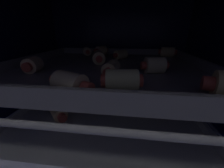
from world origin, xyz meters
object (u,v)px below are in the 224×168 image
pig_in_blanket_upper_5 (101,51)px  pig_in_blanket_upper_8 (154,65)px  pig_in_blanket_lower_0 (124,84)px  pig_in_blanket_lower_2 (59,112)px  pig_in_blanket_upper_10 (70,83)px  oven_rack_lower (109,111)px  pig_in_blanket_upper_4 (111,68)px  baking_tray_upper (109,66)px  pig_in_blanket_lower_5 (82,80)px  pig_in_blanket_upper_6 (87,51)px  pig_in_blanket_upper_9 (168,52)px  pig_in_blanket_upper_3 (99,57)px  pig_in_blanket_lower_4 (153,86)px  oven_rack_upper (109,70)px  pig_in_blanket_upper_2 (122,81)px  pig_in_blanket_lower_1 (140,106)px  baking_tray_lower (109,108)px  pig_in_blanket_upper_0 (33,65)px  pig_in_blanket_lower_3 (160,107)px  pig_in_blanket_upper_1 (121,55)px

pig_in_blanket_upper_5 → pig_in_blanket_upper_8: size_ratio=0.89×
pig_in_blanket_lower_0 → pig_in_blanket_upper_8: (6.00, -18.08, 11.04)cm
pig_in_blanket_lower_2 → pig_in_blanket_upper_10: 16.53cm
oven_rack_lower → pig_in_blanket_lower_2: 12.67cm
oven_rack_lower → pig_in_blanket_upper_4: bearing=-78.3°
oven_rack_lower → baking_tray_upper: bearing=90.0°
pig_in_blanket_lower_5 → baking_tray_upper: size_ratio=0.12×
pig_in_blanket_upper_4 → pig_in_blanket_upper_6: bearing=117.3°
oven_rack_lower → baking_tray_upper: baking_tray_upper is taller
pig_in_blanket_lower_5 → pig_in_blanket_upper_8: 31.95cm
pig_in_blanket_upper_4 → pig_in_blanket_upper_9: (15.16, 21.93, 0.21)cm
pig_in_blanket_upper_3 → pig_in_blanket_lower_4: bearing=32.9°
oven_rack_upper → pig_in_blanket_upper_10: bearing=-99.2°
pig_in_blanket_upper_6 → pig_in_blanket_upper_3: bearing=-60.9°
pig_in_blanket_upper_2 → pig_in_blanket_upper_4: pig_in_blanket_upper_2 is taller
pig_in_blanket_lower_1 → baking_tray_lower: bearing=170.5°
pig_in_blanket_upper_5 → pig_in_blanket_upper_6: (-4.85, -0.43, -0.19)cm
pig_in_blanket_upper_4 → pig_in_blanket_upper_5: bearing=106.0°
pig_in_blanket_upper_0 → pig_in_blanket_upper_6: 21.90cm
pig_in_blanket_upper_5 → pig_in_blanket_upper_10: (2.25, -30.56, -0.10)cm
pig_in_blanket_lower_2 → pig_in_blanket_lower_3: (23.30, 5.54, -0.10)cm
pig_in_blanket_upper_2 → pig_in_blanket_upper_10: bearing=-165.7°
pig_in_blanket_upper_2 → oven_rack_lower: bearing=104.8°
baking_tray_upper → pig_in_blanket_upper_9: 22.31cm
baking_tray_lower → pig_in_blanket_lower_0: 13.74cm
baking_tray_upper → pig_in_blanket_upper_6: size_ratio=7.54×
pig_in_blanket_lower_5 → pig_in_blanket_upper_6: size_ratio=0.87×
pig_in_blanket_upper_1 → pig_in_blanket_upper_4: size_ratio=0.71×
oven_rack_lower → pig_in_blanket_upper_10: 21.10cm
pig_in_blanket_upper_8 → pig_in_blanket_lower_2: bearing=-176.1°
pig_in_blanket_lower_5 → pig_in_blanket_upper_2: pig_in_blanket_upper_2 is taller
pig_in_blanket_lower_2 → pig_in_blanket_lower_0: bearing=54.3°
oven_rack_upper → pig_in_blanket_upper_10: (-2.55, -15.74, 2.49)cm
oven_rack_upper → pig_in_blanket_upper_0: 15.75cm
pig_in_blanket_lower_4 → pig_in_blanket_upper_3: 21.88cm
pig_in_blanket_upper_9 → pig_in_blanket_upper_8: bearing=-110.3°
pig_in_blanket_upper_2 → pig_in_blanket_upper_8: 10.82cm
pig_in_blanket_lower_2 → pig_in_blanket_upper_8: (20.00, 1.37, 11.01)cm
baking_tray_upper → pig_in_blanket_upper_5: bearing=108.0°
oven_rack_upper → baking_tray_upper: bearing=0.0°
pig_in_blanket_upper_6 → pig_in_blanket_lower_3: bearing=-34.1°
oven_rack_lower → pig_in_blanket_upper_8: 17.50cm
pig_in_blanket_lower_5 → pig_in_blanket_lower_3: bearing=-32.4°
baking_tray_lower → pig_in_blanket_upper_2: size_ratio=7.41×
pig_in_blanket_lower_2 → oven_rack_upper: bearing=30.6°
oven_rack_upper → pig_in_blanket_lower_4: bearing=44.0°
oven_rack_lower → pig_in_blanket_lower_5: (-12.73, 15.37, 2.94)cm
pig_in_blanket_lower_2 → baking_tray_upper: size_ratio=0.14×
pig_in_blanket_lower_4 → pig_in_blanket_lower_5: size_ratio=1.07×
pig_in_blanket_lower_2 → pig_in_blanket_upper_6: bearing=87.3°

